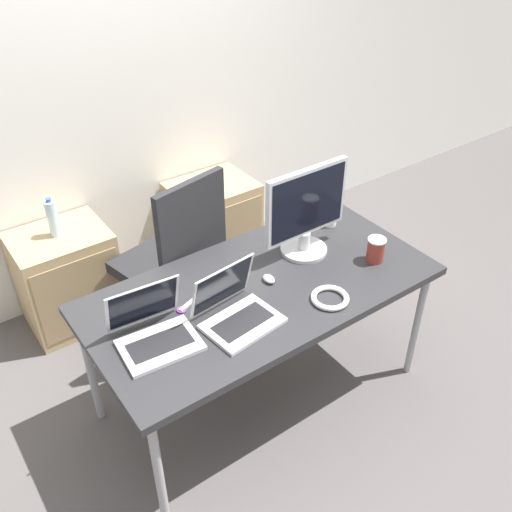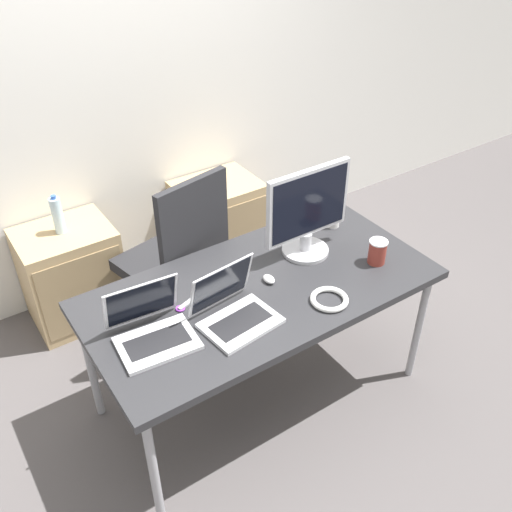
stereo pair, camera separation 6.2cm
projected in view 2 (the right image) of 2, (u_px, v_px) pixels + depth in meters
The scene contains 15 objects.
ground_plane at pixel (260, 392), 3.12m from camera, with size 14.00×14.00×0.00m, color #514C4C.
wall_back at pixel (124, 85), 3.33m from camera, with size 10.00×0.05×2.60m.
desk at pixel (261, 294), 2.72m from camera, with size 1.67×0.84×0.74m.
office_chair at pixel (177, 276), 3.27m from camera, with size 0.57×0.60×1.11m.
cabinet_left at pixel (72, 275), 3.46m from camera, with size 0.54×0.44×0.63m.
cabinet_right at pixel (219, 224), 3.94m from camera, with size 0.54×0.44×0.63m.
water_bottle at pixel (58, 215), 3.22m from camera, with size 0.06×0.06×0.24m.
laptop_left at pixel (234, 310), 2.47m from camera, with size 0.35×0.32×0.25m.
laptop_right at pixel (152, 329), 2.38m from camera, with size 0.34×0.33×0.24m.
monitor at pixel (308, 213), 2.79m from camera, with size 0.47×0.24×0.47m.
mouse at pixel (269, 279), 2.71m from camera, with size 0.05×0.07×0.03m.
coffee_cup_white at pixel (333, 217), 3.09m from camera, with size 0.07×0.07×0.11m.
coffee_cup_brown at pixel (377, 252), 2.81m from camera, with size 0.09×0.09×0.13m.
cable_coil at pixel (329, 299), 2.59m from camera, with size 0.18×0.18×0.03m.
scissors at pixel (187, 303), 2.58m from camera, with size 0.17×0.08×0.01m.
Camera 2 is at (-1.20, -1.73, 2.42)m, focal length 40.00 mm.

